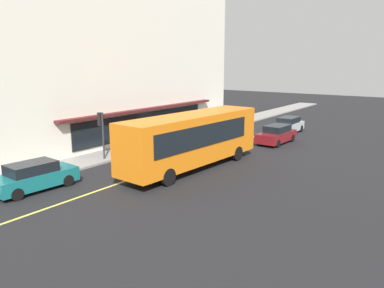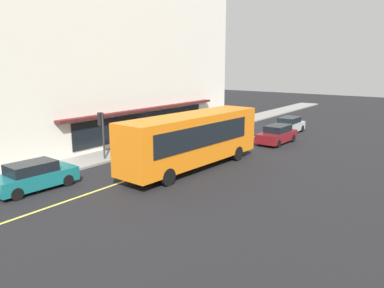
{
  "view_description": "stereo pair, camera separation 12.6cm",
  "coord_description": "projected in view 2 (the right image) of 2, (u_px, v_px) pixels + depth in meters",
  "views": [
    {
      "loc": [
        -20.68,
        -15.09,
        6.67
      ],
      "look_at": [
        -1.91,
        -1.55,
        1.6
      ],
      "focal_mm": 34.97,
      "sensor_mm": 36.0,
      "label": 1
    },
    {
      "loc": [
        -20.6,
        -15.19,
        6.67
      ],
      "look_at": [
        -1.91,
        -1.55,
        1.6
      ],
      "focal_mm": 34.97,
      "sensor_mm": 36.0,
      "label": 2
    }
  ],
  "objects": [
    {
      "name": "ground",
      "position": [
        190.0,
        159.0,
        26.43
      ],
      "size": [
        120.0,
        120.0,
        0.0
      ],
      "primitive_type": "plane",
      "color": "black"
    },
    {
      "name": "pedestrian_waiting",
      "position": [
        158.0,
        132.0,
        30.52
      ],
      "size": [
        0.34,
        0.34,
        1.61
      ],
      "color": "black",
      "rests_on": "sidewalk"
    },
    {
      "name": "bus",
      "position": [
        193.0,
        138.0,
        23.61
      ],
      "size": [
        11.26,
        3.15,
        3.5
      ],
      "color": "orange",
      "rests_on": "ground"
    },
    {
      "name": "pedestrian_by_curb",
      "position": [
        201.0,
        118.0,
        36.95
      ],
      "size": [
        0.34,
        0.34,
        1.83
      ],
      "color": "black",
      "rests_on": "sidewalk"
    },
    {
      "name": "sidewalk",
      "position": [
        137.0,
        148.0,
        29.43
      ],
      "size": [
        80.0,
        2.79,
        0.15
      ],
      "primitive_type": "cube",
      "color": "gray",
      "rests_on": "ground"
    },
    {
      "name": "lane_centre_stripe",
      "position": [
        190.0,
        159.0,
        26.43
      ],
      "size": [
        36.0,
        0.16,
        0.01
      ],
      "primitive_type": "cube",
      "color": "#D8D14C",
      "rests_on": "ground"
    },
    {
      "name": "pedestrian_at_corner",
      "position": [
        162.0,
        127.0,
        32.33
      ],
      "size": [
        0.34,
        0.34,
        1.75
      ],
      "color": "black",
      "rests_on": "sidewalk"
    },
    {
      "name": "storefront_building",
      "position": [
        110.0,
        62.0,
        33.47
      ],
      "size": [
        25.53,
        9.29,
        13.33
      ],
      "color": "silver",
      "rests_on": "ground"
    },
    {
      "name": "car_teal",
      "position": [
        34.0,
        176.0,
        19.86
      ],
      "size": [
        4.39,
        2.05,
        1.52
      ],
      "color": "#14666B",
      "rests_on": "ground"
    },
    {
      "name": "car_maroon",
      "position": [
        277.0,
        135.0,
        31.31
      ],
      "size": [
        4.36,
        1.99,
        1.52
      ],
      "color": "maroon",
      "rests_on": "ground"
    },
    {
      "name": "car_silver",
      "position": [
        289.0,
        125.0,
        35.9
      ],
      "size": [
        4.31,
        1.88,
        1.52
      ],
      "color": "#B7BABF",
      "rests_on": "ground"
    },
    {
      "name": "traffic_light",
      "position": [
        101.0,
        124.0,
        25.39
      ],
      "size": [
        0.3,
        0.52,
        3.2
      ],
      "color": "#2D2D33",
      "rests_on": "sidewalk"
    }
  ]
}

